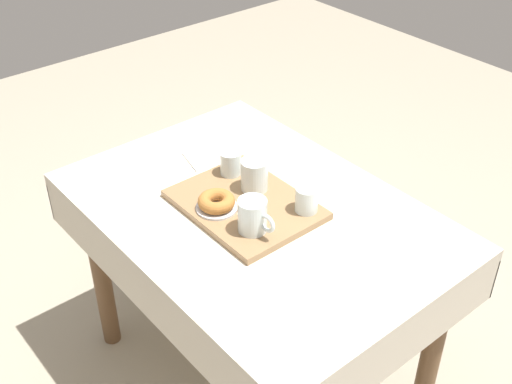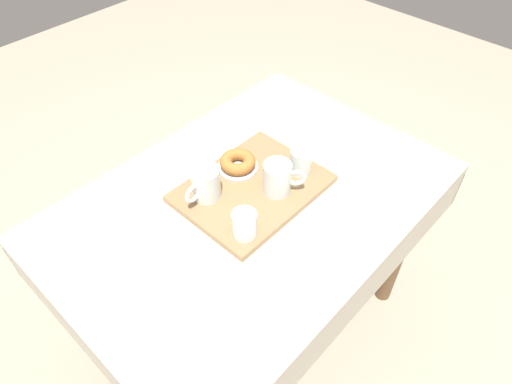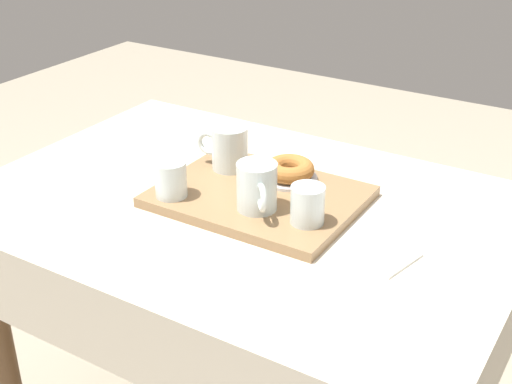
{
  "view_description": "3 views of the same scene",
  "coord_description": "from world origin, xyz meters",
  "px_view_note": "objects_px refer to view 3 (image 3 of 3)",
  "views": [
    {
      "loc": [
        1.2,
        -1.0,
        1.9
      ],
      "look_at": [
        0.01,
        -0.0,
        0.81
      ],
      "focal_mm": 45.89,
      "sensor_mm": 36.0,
      "label": 1
    },
    {
      "loc": [
        0.67,
        0.64,
        1.71
      ],
      "look_at": [
        0.0,
        0.02,
        0.79
      ],
      "focal_mm": 32.06,
      "sensor_mm": 36.0,
      "label": 2
    },
    {
      "loc": [
        -0.71,
        1.1,
        1.44
      ],
      "look_at": [
        -0.04,
        0.01,
        0.78
      ],
      "focal_mm": 49.06,
      "sensor_mm": 36.0,
      "label": 3
    }
  ],
  "objects_px": {
    "dining_table": "(244,245)",
    "serving_tray": "(259,196)",
    "water_glass_far": "(307,207)",
    "donut_plate_left": "(289,178)",
    "paper_napkin": "(378,253)",
    "tea_mug_left": "(257,188)",
    "tea_mug_right": "(229,149)",
    "water_glass_near": "(171,180)",
    "sugar_donut_left": "(289,169)"
  },
  "relations": [
    {
      "from": "dining_table",
      "to": "water_glass_far",
      "type": "bearing_deg",
      "value": 166.24
    },
    {
      "from": "serving_tray",
      "to": "water_glass_near",
      "type": "xyz_separation_m",
      "value": [
        0.15,
        0.11,
        0.05
      ]
    },
    {
      "from": "tea_mug_right",
      "to": "paper_napkin",
      "type": "bearing_deg",
      "value": 162.13
    },
    {
      "from": "water_glass_far",
      "to": "sugar_donut_left",
      "type": "bearing_deg",
      "value": -50.48
    },
    {
      "from": "serving_tray",
      "to": "water_glass_near",
      "type": "height_order",
      "value": "water_glass_near"
    },
    {
      "from": "water_glass_near",
      "to": "donut_plate_left",
      "type": "distance_m",
      "value": 0.26
    },
    {
      "from": "tea_mug_left",
      "to": "donut_plate_left",
      "type": "xyz_separation_m",
      "value": [
        0.01,
        -0.15,
        -0.04
      ]
    },
    {
      "from": "dining_table",
      "to": "water_glass_far",
      "type": "xyz_separation_m",
      "value": [
        -0.17,
        0.04,
        0.16
      ]
    },
    {
      "from": "serving_tray",
      "to": "water_glass_near",
      "type": "relative_size",
      "value": 5.43
    },
    {
      "from": "water_glass_near",
      "to": "sugar_donut_left",
      "type": "xyz_separation_m",
      "value": [
        -0.17,
        -0.19,
        -0.01
      ]
    },
    {
      "from": "dining_table",
      "to": "donut_plate_left",
      "type": "xyz_separation_m",
      "value": [
        -0.05,
        -0.1,
        0.13
      ]
    },
    {
      "from": "sugar_donut_left",
      "to": "water_glass_near",
      "type": "bearing_deg",
      "value": 48.5
    },
    {
      "from": "water_glass_far",
      "to": "dining_table",
      "type": "bearing_deg",
      "value": -13.76
    },
    {
      "from": "dining_table",
      "to": "serving_tray",
      "type": "distance_m",
      "value": 0.12
    },
    {
      "from": "donut_plate_left",
      "to": "tea_mug_left",
      "type": "bearing_deg",
      "value": 93.73
    },
    {
      "from": "sugar_donut_left",
      "to": "dining_table",
      "type": "bearing_deg",
      "value": 63.53
    },
    {
      "from": "dining_table",
      "to": "paper_napkin",
      "type": "height_order",
      "value": "paper_napkin"
    },
    {
      "from": "water_glass_near",
      "to": "donut_plate_left",
      "type": "height_order",
      "value": "water_glass_near"
    },
    {
      "from": "water_glass_near",
      "to": "paper_napkin",
      "type": "bearing_deg",
      "value": -174.49
    },
    {
      "from": "serving_tray",
      "to": "tea_mug_right",
      "type": "relative_size",
      "value": 3.37
    },
    {
      "from": "tea_mug_left",
      "to": "serving_tray",
      "type": "bearing_deg",
      "value": -61.55
    },
    {
      "from": "tea_mug_left",
      "to": "paper_napkin",
      "type": "distance_m",
      "value": 0.27
    },
    {
      "from": "water_glass_near",
      "to": "sugar_donut_left",
      "type": "relative_size",
      "value": 0.7
    },
    {
      "from": "serving_tray",
      "to": "donut_plate_left",
      "type": "xyz_separation_m",
      "value": [
        -0.03,
        -0.08,
        0.01
      ]
    },
    {
      "from": "water_glass_far",
      "to": "donut_plate_left",
      "type": "bearing_deg",
      "value": -50.48
    },
    {
      "from": "water_glass_near",
      "to": "paper_napkin",
      "type": "xyz_separation_m",
      "value": [
        -0.44,
        -0.04,
        -0.05
      ]
    },
    {
      "from": "donut_plate_left",
      "to": "paper_napkin",
      "type": "distance_m",
      "value": 0.31
    },
    {
      "from": "serving_tray",
      "to": "donut_plate_left",
      "type": "distance_m",
      "value": 0.09
    },
    {
      "from": "dining_table",
      "to": "sugar_donut_left",
      "type": "bearing_deg",
      "value": -116.47
    },
    {
      "from": "serving_tray",
      "to": "tea_mug_left",
      "type": "distance_m",
      "value": 0.09
    },
    {
      "from": "serving_tray",
      "to": "tea_mug_left",
      "type": "height_order",
      "value": "tea_mug_left"
    },
    {
      "from": "donut_plate_left",
      "to": "paper_napkin",
      "type": "xyz_separation_m",
      "value": [
        -0.27,
        0.15,
        -0.02
      ]
    },
    {
      "from": "serving_tray",
      "to": "water_glass_far",
      "type": "xyz_separation_m",
      "value": [
        -0.15,
        0.06,
        0.04
      ]
    },
    {
      "from": "water_glass_near",
      "to": "paper_napkin",
      "type": "height_order",
      "value": "water_glass_near"
    },
    {
      "from": "dining_table",
      "to": "sugar_donut_left",
      "type": "distance_m",
      "value": 0.19
    },
    {
      "from": "water_glass_far",
      "to": "paper_napkin",
      "type": "bearing_deg",
      "value": 178.21
    },
    {
      "from": "water_glass_far",
      "to": "sugar_donut_left",
      "type": "height_order",
      "value": "water_glass_far"
    },
    {
      "from": "serving_tray",
      "to": "donut_plate_left",
      "type": "bearing_deg",
      "value": -106.96
    },
    {
      "from": "dining_table",
      "to": "tea_mug_right",
      "type": "distance_m",
      "value": 0.22
    },
    {
      "from": "tea_mug_left",
      "to": "paper_napkin",
      "type": "xyz_separation_m",
      "value": [
        -0.26,
        0.0,
        -0.07
      ]
    },
    {
      "from": "tea_mug_left",
      "to": "paper_napkin",
      "type": "bearing_deg",
      "value": 179.8
    },
    {
      "from": "tea_mug_left",
      "to": "water_glass_near",
      "type": "height_order",
      "value": "tea_mug_left"
    },
    {
      "from": "donut_plate_left",
      "to": "dining_table",
      "type": "bearing_deg",
      "value": 63.53
    },
    {
      "from": "tea_mug_right",
      "to": "donut_plate_left",
      "type": "relative_size",
      "value": 1.01
    },
    {
      "from": "dining_table",
      "to": "serving_tray",
      "type": "bearing_deg",
      "value": -143.1
    },
    {
      "from": "serving_tray",
      "to": "tea_mug_left",
      "type": "relative_size",
      "value": 3.9
    },
    {
      "from": "water_glass_far",
      "to": "sugar_donut_left",
      "type": "xyz_separation_m",
      "value": [
        0.12,
        -0.15,
        -0.01
      ]
    },
    {
      "from": "donut_plate_left",
      "to": "serving_tray",
      "type": "bearing_deg",
      "value": 73.04
    },
    {
      "from": "water_glass_near",
      "to": "donut_plate_left",
      "type": "xyz_separation_m",
      "value": [
        -0.17,
        -0.19,
        -0.03
      ]
    },
    {
      "from": "water_glass_far",
      "to": "paper_napkin",
      "type": "distance_m",
      "value": 0.16
    }
  ]
}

